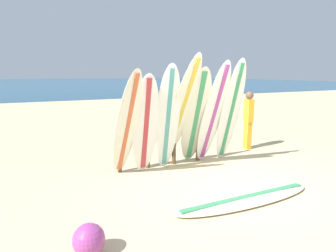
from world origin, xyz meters
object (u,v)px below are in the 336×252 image
object	(u,v)px
surfboard_leaning_center_left	(168,119)
surfboard_leaning_center_right	(196,118)
surfboard_lying_on_sand	(246,199)
beach_ball	(89,240)
beachgoer_standing	(248,118)
surfboard_leaning_center	(180,113)
small_boat_offshore	(133,84)
surfboard_leaning_left	(146,125)
surfboard_rack	(174,136)
surfboard_leaning_right	(213,114)
surfboard_leaning_far_left	(127,125)
surfboard_leaning_far_right	(230,112)

from	to	relation	value
surfboard_leaning_center_left	surfboard_leaning_center_right	xyz separation A→B (m)	(0.69, 0.07, -0.03)
surfboard_lying_on_sand	beach_ball	bearing A→B (deg)	-172.71
surfboard_lying_on_sand	beachgoer_standing	world-z (taller)	beachgoer_standing
surfboard_leaning_center	small_boat_offshore	world-z (taller)	surfboard_leaning_center
surfboard_leaning_left	beachgoer_standing	bearing A→B (deg)	12.04
surfboard_leaning_center	surfboard_leaning_center_right	bearing A→B (deg)	5.11
surfboard_rack	beach_ball	xyz separation A→B (m)	(-2.31, -2.49, -0.45)
surfboard_leaning_center	surfboard_leaning_right	distance (m)	0.78
surfboard_leaning_far_left	surfboard_leaning_center_right	xyz separation A→B (m)	(1.54, 0.10, 0.02)
surfboard_leaning_far_left	surfboard_leaning_left	xyz separation A→B (m)	(0.40, 0.08, -0.05)
surfboard_leaning_far_right	small_boat_offshore	size ratio (longest dim) A/B	0.95
surfboard_leaning_center_left	surfboard_leaning_center	world-z (taller)	surfboard_leaning_center
small_boat_offshore	surfboard_leaning_center_right	bearing A→B (deg)	-106.78
surfboard_leaning_right	beach_ball	bearing A→B (deg)	-145.59
surfboard_rack	surfboard_leaning_center	world-z (taller)	surfboard_leaning_center
surfboard_leaning_left	surfboard_leaning_center_left	world-z (taller)	surfboard_leaning_center_left
surfboard_leaning_left	surfboard_leaning_far_right	bearing A→B (deg)	-2.58
surfboard_leaning_right	surfboard_lying_on_sand	bearing A→B (deg)	-107.17
surfboard_leaning_right	surfboard_lying_on_sand	xyz separation A→B (m)	(-0.55, -1.77, -1.10)
surfboard_leaning_left	beach_ball	xyz separation A→B (m)	(-1.51, -2.14, -0.82)
small_boat_offshore	surfboard_leaning_far_right	bearing A→B (deg)	-105.55
surfboard_leaning_far_left	surfboard_leaning_center_left	xyz separation A→B (m)	(0.85, 0.04, 0.05)
surfboard_leaning_right	beach_ball	xyz separation A→B (m)	(-3.05, -2.09, -0.95)
surfboard_rack	beach_ball	distance (m)	3.43
surfboard_leaning_right	surfboard_leaning_far_right	distance (m)	0.44
surfboard_leaning_center_left	surfboard_rack	bearing A→B (deg)	48.98
beach_ball	surfboard_leaning_far_left	bearing A→B (deg)	61.58
surfboard_leaning_left	small_boat_offshore	bearing A→B (deg)	71.60
surfboard_lying_on_sand	surfboard_leaning_far_left	bearing A→B (deg)	128.42
surfboard_leaning_center	small_boat_offshore	distance (m)	38.29
surfboard_leaning_center_right	beachgoer_standing	world-z (taller)	surfboard_leaning_center_right
surfboard_leaning_far_right	beachgoer_standing	world-z (taller)	surfboard_leaning_far_right
surfboard_leaning_center	surfboard_lying_on_sand	distance (m)	2.16
surfboard_leaning_right	surfboard_rack	bearing A→B (deg)	151.13
surfboard_leaning_center	small_boat_offshore	xyz separation A→B (m)	(11.39, 36.54, -0.94)
surfboard_leaning_center_right	beachgoer_standing	bearing A→B (deg)	17.89
surfboard_leaning_center_right	surfboard_leaning_far_right	size ratio (longest dim) A/B	0.92
beachgoer_standing	surfboard_leaning_left	bearing A→B (deg)	-167.96
surfboard_rack	surfboard_leaning_center_left	world-z (taller)	surfboard_leaning_center_left
surfboard_leaning_far_left	surfboard_leaning_center	bearing A→B (deg)	3.30
beachgoer_standing	surfboard_leaning_center_left	bearing A→B (deg)	-165.20
surfboard_leaning_left	surfboard_leaning_far_left	bearing A→B (deg)	-169.09
surfboard_rack	surfboard_leaning_left	distance (m)	0.95
surfboard_leaning_center_right	beachgoer_standing	distance (m)	2.12
surfboard_leaning_center	surfboard_lying_on_sand	world-z (taller)	surfboard_leaning_center
surfboard_leaning_center_right	small_boat_offshore	size ratio (longest dim) A/B	0.88
surfboard_leaning_center	small_boat_offshore	bearing A→B (deg)	72.68
surfboard_rack	beachgoer_standing	distance (m)	2.39
surfboard_lying_on_sand	surfboard_leaning_center_right	bearing A→B (deg)	85.03
surfboard_leaning_center_left	surfboard_leaning_center_right	world-z (taller)	surfboard_leaning_center_left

